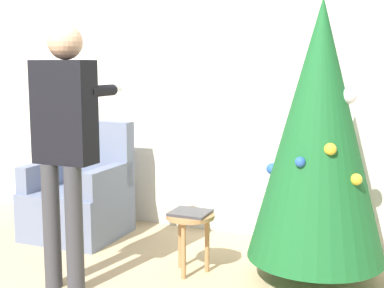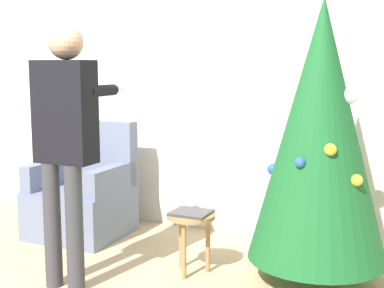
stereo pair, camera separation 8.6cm
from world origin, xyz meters
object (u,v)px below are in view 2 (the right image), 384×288
armchair (84,197)px  person_standing (65,131)px  christmas_tree (320,131)px  side_stool (191,225)px

armchair → person_standing: (0.60, -1.01, 0.75)m
armchair → christmas_tree: bearing=-6.2°
christmas_tree → side_stool: bearing=-165.9°
armchair → person_standing: size_ratio=0.57×
person_standing → side_stool: size_ratio=4.01×
armchair → person_standing: person_standing is taller
christmas_tree → side_stool: christmas_tree is taller
armchair → person_standing: bearing=-59.4°
christmas_tree → side_stool: 1.16m
person_standing → christmas_tree: bearing=26.2°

